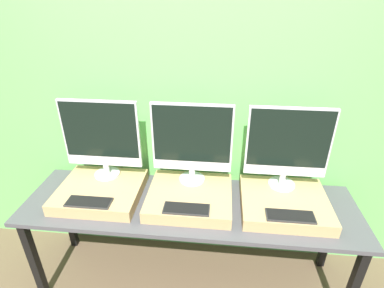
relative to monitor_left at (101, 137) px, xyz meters
name	(u,v)px	position (x,y,z in m)	size (l,w,h in m)	color
wall_back	(195,101)	(0.61, 0.21, 0.19)	(8.00, 0.04, 2.60)	#66B75B
workbench	(189,212)	(0.61, -0.16, -0.45)	(2.18, 0.61, 0.73)	#47474C
wooden_riser_left	(101,191)	(0.00, -0.14, -0.34)	(0.54, 0.48, 0.08)	tan
monitor_left	(101,137)	(0.00, 0.00, 0.00)	(0.52, 0.18, 0.56)	silver
keyboard_left	(89,202)	(0.00, -0.32, -0.29)	(0.28, 0.11, 0.01)	#2D2D2D
wooden_riser_center	(190,197)	(0.61, -0.14, -0.34)	(0.54, 0.48, 0.08)	tan
monitor_center	(192,141)	(0.61, 0.00, 0.00)	(0.52, 0.18, 0.56)	silver
keyboard_center	(186,209)	(0.61, -0.32, -0.29)	(0.28, 0.11, 0.01)	#2D2D2D
wooden_riser_right	(284,203)	(1.21, -0.14, -0.34)	(0.54, 0.48, 0.08)	tan
monitor_right	(288,146)	(1.21, 0.00, 0.00)	(0.52, 0.18, 0.56)	silver
keyboard_right	(290,216)	(1.21, -0.32, -0.29)	(0.28, 0.11, 0.01)	#2D2D2D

